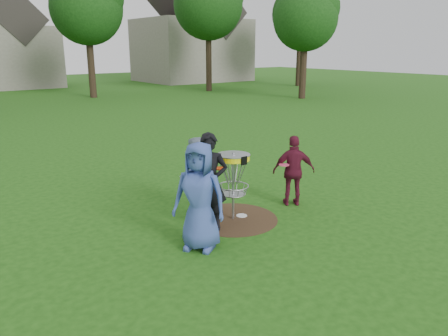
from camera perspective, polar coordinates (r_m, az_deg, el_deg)
ground at (r=8.85m, az=1.18°, el=-6.66°), size 100.00×100.00×0.00m
dirt_patch at (r=8.85m, az=1.18°, el=-6.64°), size 1.80×1.80×0.01m
player_blue at (r=7.32m, az=-3.24°, el=-3.75°), size 1.01×1.08×1.86m
player_black at (r=8.08m, az=-1.93°, el=-1.89°), size 0.79×0.79×1.86m
player_grey at (r=8.91m, az=-3.81°, el=-1.07°), size 0.90×0.77×1.61m
player_maroon at (r=9.52m, az=9.10°, el=-0.36°), size 0.95×0.83×1.54m
disc_on_grass at (r=8.99m, az=2.33°, el=-6.25°), size 0.22×0.22×0.02m
disc_golf_basket at (r=8.52m, az=1.22°, el=-0.31°), size 0.66×0.67×1.38m
held_discs at (r=8.41m, az=0.95°, el=-0.28°), size 2.52×1.25×0.22m
house_row at (r=40.71m, az=-24.08°, el=15.37°), size 44.50×10.65×11.62m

